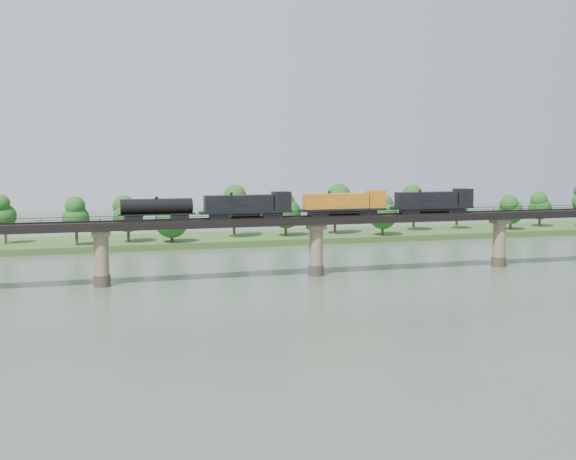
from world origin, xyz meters
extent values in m
plane|color=#3B4A3A|center=(0.00, 0.00, 0.00)|extent=(400.00, 400.00, 0.00)
cube|color=#2F4E1F|center=(0.00, 85.00, 0.80)|extent=(300.00, 24.00, 1.60)
cylinder|color=#473A2D|center=(-40.00, 30.00, 1.00)|extent=(3.00, 3.00, 2.00)
cylinder|color=#8E795D|center=(-40.00, 30.00, 5.50)|extent=(2.60, 2.60, 9.00)
cube|color=#8E795D|center=(-40.00, 30.00, 9.50)|extent=(3.20, 3.20, 1.00)
cylinder|color=#473A2D|center=(0.00, 30.00, 1.00)|extent=(3.00, 3.00, 2.00)
cylinder|color=#8E795D|center=(0.00, 30.00, 5.50)|extent=(2.60, 2.60, 9.00)
cube|color=#8E795D|center=(0.00, 30.00, 9.50)|extent=(3.20, 3.20, 1.00)
cylinder|color=#473A2D|center=(40.00, 30.00, 1.00)|extent=(3.00, 3.00, 2.00)
cylinder|color=#8E795D|center=(40.00, 30.00, 5.50)|extent=(2.60, 2.60, 9.00)
cube|color=#8E795D|center=(40.00, 30.00, 9.50)|extent=(3.20, 3.20, 1.00)
cube|color=black|center=(0.00, 30.00, 10.75)|extent=(220.00, 5.00, 1.50)
cube|color=black|center=(0.00, 29.25, 11.58)|extent=(220.00, 0.12, 0.16)
cube|color=black|center=(0.00, 30.75, 11.58)|extent=(220.00, 0.12, 0.16)
cube|color=black|center=(0.00, 27.60, 12.20)|extent=(220.00, 0.10, 0.10)
cube|color=black|center=(0.00, 32.40, 12.20)|extent=(220.00, 0.10, 0.10)
cube|color=black|center=(0.00, 27.60, 11.85)|extent=(0.08, 0.08, 0.70)
cube|color=black|center=(0.00, 32.40, 11.85)|extent=(0.08, 0.08, 0.70)
cylinder|color=#382619|center=(-60.94, 84.18, 3.46)|extent=(0.70, 0.70, 3.71)
sphere|color=#144614|center=(-60.94, 84.18, 8.41)|extent=(5.67, 5.67, 5.67)
sphere|color=#144614|center=(-60.94, 84.18, 11.50)|extent=(4.25, 4.25, 4.25)
cylinder|color=#382619|center=(-44.43, 76.31, 3.35)|extent=(0.70, 0.70, 3.51)
sphere|color=#144614|center=(-44.43, 76.31, 8.03)|extent=(6.31, 6.31, 6.31)
sphere|color=#144614|center=(-44.43, 76.31, 10.96)|extent=(4.73, 4.73, 4.73)
cylinder|color=#382619|center=(-32.24, 78.84, 3.27)|extent=(0.70, 0.70, 3.34)
sphere|color=#144614|center=(-32.24, 78.84, 7.73)|extent=(7.18, 7.18, 7.18)
sphere|color=#144614|center=(-32.24, 78.84, 10.52)|extent=(5.39, 5.39, 5.39)
cylinder|color=#382619|center=(-22.01, 76.15, 3.01)|extent=(0.70, 0.70, 2.83)
sphere|color=#144614|center=(-22.01, 76.15, 6.78)|extent=(8.26, 8.26, 8.26)
sphere|color=#144614|center=(-22.01, 76.15, 9.14)|extent=(6.19, 6.19, 6.19)
cylinder|color=#382619|center=(-5.04, 82.68, 3.58)|extent=(0.70, 0.70, 3.96)
sphere|color=#144614|center=(-5.04, 82.68, 8.87)|extent=(8.07, 8.07, 8.07)
sphere|color=#144614|center=(-5.04, 82.68, 12.17)|extent=(6.05, 6.05, 6.05)
cylinder|color=#382619|center=(8.52, 81.14, 3.23)|extent=(0.70, 0.70, 3.27)
sphere|color=#144614|center=(8.52, 81.14, 7.59)|extent=(8.03, 8.03, 8.03)
sphere|color=#144614|center=(8.52, 81.14, 10.31)|extent=(6.02, 6.02, 6.02)
cylinder|color=#382619|center=(22.65, 82.31, 3.56)|extent=(0.70, 0.70, 3.92)
sphere|color=#144614|center=(22.65, 82.31, 8.79)|extent=(8.29, 8.29, 8.29)
sphere|color=#144614|center=(22.65, 82.31, 12.05)|extent=(6.21, 6.21, 6.21)
cylinder|color=#382619|center=(33.59, 75.35, 3.11)|extent=(0.70, 0.70, 3.02)
sphere|color=#144614|center=(33.59, 75.35, 7.15)|extent=(7.74, 7.74, 7.74)
sphere|color=#144614|center=(33.59, 75.35, 9.67)|extent=(5.80, 5.80, 5.80)
cylinder|color=#382619|center=(46.81, 84.03, 3.50)|extent=(0.70, 0.70, 3.80)
sphere|color=#144614|center=(46.81, 84.03, 8.56)|extent=(7.47, 7.47, 7.47)
sphere|color=#144614|center=(46.81, 84.03, 11.73)|extent=(5.60, 5.60, 5.60)
cylinder|color=#382619|center=(60.48, 84.26, 3.29)|extent=(0.70, 0.70, 3.38)
sphere|color=#144614|center=(60.48, 84.26, 7.80)|extent=(6.23, 6.23, 6.23)
sphere|color=#144614|center=(60.48, 84.26, 10.62)|extent=(4.67, 4.67, 4.67)
cylinder|color=#382619|center=(74.35, 78.39, 2.99)|extent=(0.70, 0.70, 2.77)
sphere|color=#144614|center=(74.35, 78.39, 6.68)|extent=(7.04, 7.04, 7.04)
sphere|color=#144614|center=(74.35, 78.39, 8.99)|extent=(5.28, 5.28, 5.28)
cylinder|color=#382619|center=(87.62, 83.57, 3.07)|extent=(0.70, 0.70, 2.94)
sphere|color=#144614|center=(87.62, 83.57, 7.00)|extent=(6.73, 6.73, 6.73)
sphere|color=#144614|center=(87.62, 83.57, 9.45)|extent=(5.05, 5.05, 5.05)
cube|color=black|center=(29.47, 30.00, 12.00)|extent=(3.64, 2.19, 1.00)
cube|color=black|center=(19.45, 30.00, 12.00)|extent=(3.64, 2.19, 1.00)
cube|color=black|center=(24.46, 30.00, 12.64)|extent=(17.30, 2.73, 0.46)
cube|color=black|center=(23.10, 30.00, 14.32)|extent=(12.75, 2.46, 2.91)
cube|color=black|center=(31.29, 30.00, 14.60)|extent=(3.28, 2.73, 3.46)
cylinder|color=black|center=(24.46, 30.00, 12.14)|extent=(5.46, 1.27, 1.27)
cube|color=black|center=(10.35, 30.00, 12.00)|extent=(3.64, 2.19, 1.00)
cube|color=black|center=(0.33, 30.00, 12.00)|extent=(3.64, 2.19, 1.00)
cube|color=black|center=(5.34, 30.00, 12.64)|extent=(17.30, 2.73, 0.46)
cube|color=orange|center=(3.97, 30.00, 14.32)|extent=(12.75, 2.46, 2.91)
cube|color=orange|center=(12.17, 30.00, 14.60)|extent=(3.28, 2.73, 3.46)
cylinder|color=black|center=(5.34, 30.00, 12.14)|extent=(5.46, 1.27, 1.27)
cube|color=black|center=(-8.78, 30.00, 12.00)|extent=(3.64, 2.19, 1.00)
cube|color=black|center=(-18.80, 30.00, 12.00)|extent=(3.64, 2.19, 1.00)
cube|color=black|center=(-13.79, 30.00, 12.64)|extent=(17.30, 2.73, 0.46)
cube|color=black|center=(-15.15, 30.00, 14.32)|extent=(12.75, 2.46, 2.91)
cube|color=black|center=(-6.96, 30.00, 14.60)|extent=(3.28, 2.73, 3.46)
cylinder|color=black|center=(-13.79, 30.00, 12.14)|extent=(5.46, 1.27, 1.27)
cube|color=black|center=(-26.08, 30.00, 12.00)|extent=(3.19, 2.00, 1.00)
cube|color=black|center=(-34.28, 30.00, 12.00)|extent=(3.19, 2.00, 1.00)
cube|color=black|center=(-30.18, 30.00, 12.59)|extent=(13.66, 2.19, 0.27)
cylinder|color=black|center=(-30.18, 30.00, 14.05)|extent=(12.75, 2.73, 2.73)
cylinder|color=black|center=(-30.18, 30.00, 15.51)|extent=(0.64, 0.64, 0.46)
camera|label=1|loc=(-43.24, -100.38, 23.88)|focal=45.00mm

